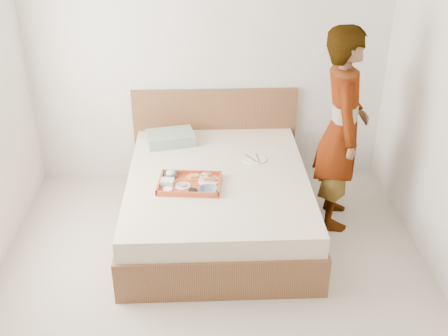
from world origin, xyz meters
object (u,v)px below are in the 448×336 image
bed (218,201)px  tray (190,183)px  dinner_plate (254,159)px  person (342,130)px

bed → tray: size_ratio=3.86×
bed → tray: bearing=-143.4°
tray → dinner_plate: (0.58, 0.45, -0.02)m
dinner_plate → tray: bearing=-142.6°
dinner_plate → person: 0.83m
dinner_plate → person: person is taller
tray → dinner_plate: 0.73m
tray → person: (1.31, 0.26, 0.35)m
bed → person: size_ratio=1.11×
bed → dinner_plate: size_ratio=9.23×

